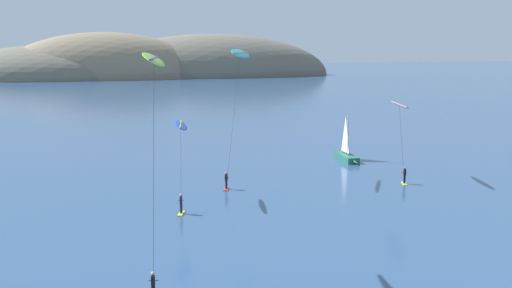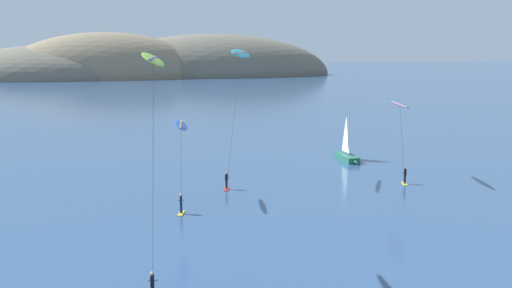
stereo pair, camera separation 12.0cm
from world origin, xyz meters
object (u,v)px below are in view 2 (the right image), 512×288
object	(u,v)px
kitesurfer_blue	(181,132)
kitesurfer_cyan	(240,63)
sailboat_near	(348,156)
kitesurfer_lime	(153,74)
kitesurfer_pink	(400,111)

from	to	relation	value
kitesurfer_blue	kitesurfer_cyan	xyz separation A→B (m)	(6.55, 8.15, 5.57)
sailboat_near	kitesurfer_cyan	distance (m)	18.83
kitesurfer_blue	kitesurfer_cyan	world-z (taller)	kitesurfer_cyan
kitesurfer_lime	kitesurfer_pink	world-z (taller)	kitesurfer_lime
kitesurfer_cyan	kitesurfer_pink	size ratio (longest dim) A/B	1.68
kitesurfer_lime	kitesurfer_cyan	xyz separation A→B (m)	(9.32, 24.65, -0.47)
kitesurfer_blue	kitesurfer_cyan	bearing A→B (deg)	51.19
kitesurfer_blue	kitesurfer_pink	bearing A→B (deg)	12.55
sailboat_near	kitesurfer_blue	xyz separation A→B (m)	(-20.34, -14.63, 5.50)
kitesurfer_blue	kitesurfer_lime	world-z (taller)	kitesurfer_lime
kitesurfer_pink	sailboat_near	bearing A→B (deg)	101.65
sailboat_near	kitesurfer_blue	bearing A→B (deg)	-144.28
kitesurfer_cyan	kitesurfer_blue	bearing A→B (deg)	-128.81
kitesurfer_cyan	sailboat_near	bearing A→B (deg)	25.18
kitesurfer_lime	kitesurfer_cyan	bearing A→B (deg)	69.30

